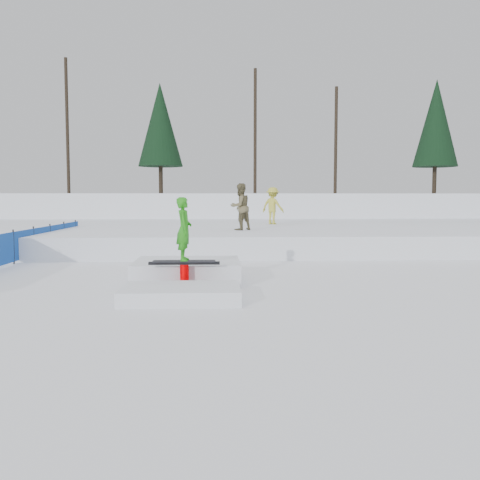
{
  "coord_description": "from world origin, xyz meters",
  "views": [
    {
      "loc": [
        -0.1,
        -10.63,
        2.09
      ],
      "look_at": [
        0.5,
        2.0,
        1.1
      ],
      "focal_mm": 40.0,
      "sensor_mm": 36.0,
      "label": 1
    }
  ],
  "objects_px": {
    "safety_fence": "(14,247)",
    "walker_olive": "(240,207)",
    "jib_rail_feature": "(186,274)",
    "walker_ygreen": "(273,206)"
  },
  "relations": [
    {
      "from": "safety_fence",
      "to": "walker_olive",
      "type": "distance_m",
      "value": 8.7
    },
    {
      "from": "walker_ygreen",
      "to": "jib_rail_feature",
      "type": "height_order",
      "value": "walker_ygreen"
    },
    {
      "from": "walker_ygreen",
      "to": "jib_rail_feature",
      "type": "distance_m",
      "value": 14.49
    },
    {
      "from": "safety_fence",
      "to": "walker_olive",
      "type": "bearing_deg",
      "value": 30.39
    },
    {
      "from": "walker_ygreen",
      "to": "jib_rail_feature",
      "type": "xyz_separation_m",
      "value": [
        -3.58,
        -13.97,
        -1.42
      ]
    },
    {
      "from": "safety_fence",
      "to": "walker_olive",
      "type": "xyz_separation_m",
      "value": [
        7.43,
        4.36,
        1.2
      ]
    },
    {
      "from": "safety_fence",
      "to": "jib_rail_feature",
      "type": "xyz_separation_m",
      "value": [
        5.71,
        -4.65,
        -0.25
      ]
    },
    {
      "from": "walker_olive",
      "to": "jib_rail_feature",
      "type": "height_order",
      "value": "walker_olive"
    },
    {
      "from": "walker_olive",
      "to": "walker_ygreen",
      "type": "height_order",
      "value": "walker_olive"
    },
    {
      "from": "jib_rail_feature",
      "to": "walker_ygreen",
      "type": "bearing_deg",
      "value": 75.62
    }
  ]
}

